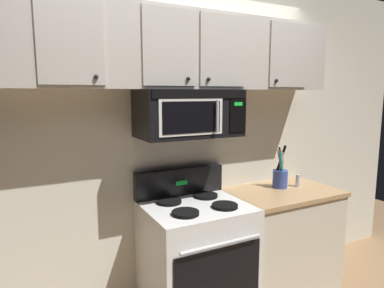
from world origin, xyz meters
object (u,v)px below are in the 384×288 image
at_px(over_range_microwave, 189,113).
at_px(salt_shaker, 298,181).
at_px(stove_range, 196,259).
at_px(utensil_crock_blue, 280,176).

distance_m(over_range_microwave, salt_shaker, 1.22).
bearing_deg(stove_range, salt_shaker, 1.28).
distance_m(stove_range, over_range_microwave, 1.11).
relative_size(over_range_microwave, utensil_crock_blue, 1.99).
bearing_deg(over_range_microwave, utensil_crock_blue, -2.92).
bearing_deg(stove_range, over_range_microwave, 90.14).
relative_size(utensil_crock_blue, salt_shaker, 3.55).
height_order(over_range_microwave, salt_shaker, over_range_microwave).
height_order(utensil_crock_blue, salt_shaker, utensil_crock_blue).
bearing_deg(over_range_microwave, salt_shaker, -5.11).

